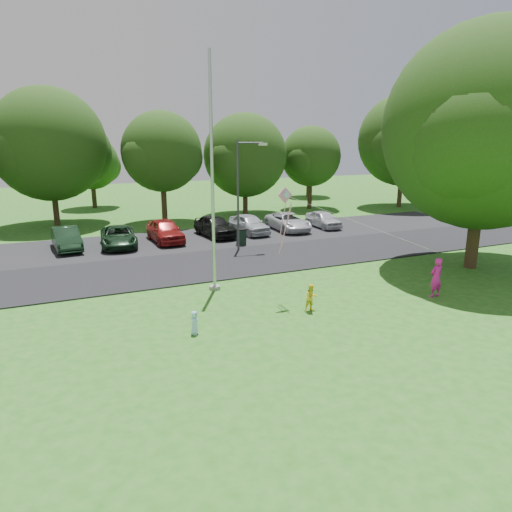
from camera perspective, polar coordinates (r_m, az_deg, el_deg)
name	(u,v)px	position (r m, az deg, el deg)	size (l,w,h in m)	color
ground	(345,315)	(17.85, 11.03, -7.26)	(120.00, 120.00, 0.00)	#26631A
park_road	(251,260)	(25.34, -0.63, -0.47)	(60.00, 6.00, 0.06)	black
parking_strip	(213,238)	(31.25, -5.38, 2.30)	(42.00, 7.00, 0.06)	black
flagpole	(213,196)	(19.65, -5.44, 7.47)	(0.50, 0.50, 10.00)	#B7BABF
street_lamp	(242,186)	(27.00, -1.75, 8.79)	(1.82, 0.45, 6.49)	#3F3F44
trash_can	(241,237)	(28.76, -1.85, 2.36)	(0.68, 0.68, 1.08)	black
big_tree	(486,133)	(25.52, 26.82, 13.56)	(10.47, 9.97, 12.07)	#332316
tree_row	(196,150)	(39.39, -7.54, 13.03)	(64.35, 11.94, 10.88)	#332316
horizon_trees	(192,162)	(49.39, -7.97, 11.60)	(77.46, 7.20, 7.02)	#332316
parked_cars	(208,228)	(31.07, -6.03, 3.54)	(19.72, 5.05, 1.48)	black
woman	(436,277)	(20.71, 21.59, -2.51)	(0.62, 0.41, 1.70)	#E11EA2
child_yellow	(311,298)	(17.84, 6.93, -5.20)	(0.54, 0.42, 1.11)	yellow
child_blue	(194,323)	(15.87, -7.70, -8.27)	(0.41, 0.27, 0.84)	#A6E5FF
kite	(289,207)	(18.09, 4.10, 6.13)	(6.46, 2.40, 2.78)	pink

